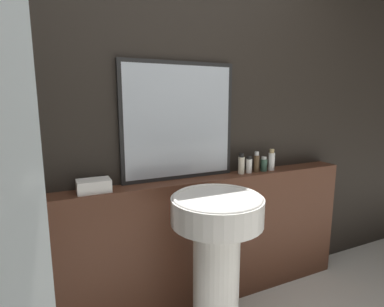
# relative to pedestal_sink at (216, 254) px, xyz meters

# --- Properties ---
(wall_back) EXTENTS (8.00, 0.06, 2.50)m
(wall_back) POSITION_rel_pedestal_sink_xyz_m (0.04, 0.52, 0.64)
(wall_back) COLOR black
(wall_back) RESTS_ON ground_plane
(vanity_counter) EXTENTS (2.56, 0.17, 0.94)m
(vanity_counter) POSITION_rel_pedestal_sink_xyz_m (0.04, 0.41, -0.14)
(vanity_counter) COLOR #512D1E
(vanity_counter) RESTS_ON ground_plane
(pedestal_sink) EXTENTS (0.51, 0.51, 0.95)m
(pedestal_sink) POSITION_rel_pedestal_sink_xyz_m (0.00, 0.00, 0.00)
(pedestal_sink) COLOR silver
(pedestal_sink) RESTS_ON ground_plane
(mirror) EXTENTS (0.79, 0.03, 0.77)m
(mirror) POSITION_rel_pedestal_sink_xyz_m (-0.02, 0.47, 0.71)
(mirror) COLOR black
(mirror) RESTS_ON vanity_counter
(towel_stack) EXTENTS (0.19, 0.13, 0.07)m
(towel_stack) POSITION_rel_pedestal_sink_xyz_m (-0.59, 0.41, 0.36)
(towel_stack) COLOR white
(towel_stack) RESTS_ON vanity_counter
(shampoo_bottle) EXTENTS (0.05, 0.05, 0.15)m
(shampoo_bottle) POSITION_rel_pedestal_sink_xyz_m (0.43, 0.41, 0.40)
(shampoo_bottle) COLOR beige
(shampoo_bottle) RESTS_ON vanity_counter
(conditioner_bottle) EXTENTS (0.04, 0.04, 0.12)m
(conditioner_bottle) POSITION_rel_pedestal_sink_xyz_m (0.50, 0.41, 0.39)
(conditioner_bottle) COLOR white
(conditioner_bottle) RESTS_ON vanity_counter
(lotion_bottle) EXTENTS (0.04, 0.04, 0.15)m
(lotion_bottle) POSITION_rel_pedestal_sink_xyz_m (0.57, 0.41, 0.40)
(lotion_bottle) COLOR #4C3823
(lotion_bottle) RESTS_ON vanity_counter
(body_wash_bottle) EXTENTS (0.05, 0.05, 0.11)m
(body_wash_bottle) POSITION_rel_pedestal_sink_xyz_m (0.63, 0.41, 0.38)
(body_wash_bottle) COLOR #2D4C3D
(body_wash_bottle) RESTS_ON vanity_counter
(hand_soap_bottle) EXTENTS (0.05, 0.05, 0.16)m
(hand_soap_bottle) POSITION_rel_pedestal_sink_xyz_m (0.71, 0.41, 0.40)
(hand_soap_bottle) COLOR white
(hand_soap_bottle) RESTS_ON vanity_counter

